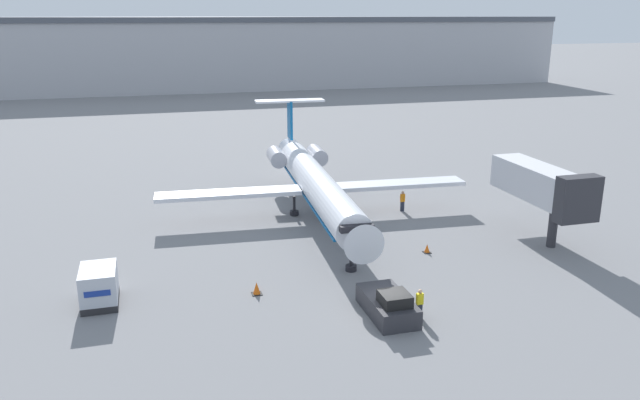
% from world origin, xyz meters
% --- Properties ---
extents(ground_plane, '(600.00, 600.00, 0.00)m').
position_xyz_m(ground_plane, '(0.00, 0.00, 0.00)').
color(ground_plane, slate).
extents(terminal_building, '(180.00, 16.80, 16.58)m').
position_xyz_m(terminal_building, '(0.00, 120.00, 8.32)').
color(terminal_building, '#B2B2B7').
rests_on(terminal_building, ground).
extents(airplane_main, '(27.50, 30.20, 8.58)m').
position_xyz_m(airplane_main, '(1.06, 19.64, 3.12)').
color(airplane_main, silver).
rests_on(airplane_main, ground).
extents(pushback_tug, '(2.37, 4.80, 1.87)m').
position_xyz_m(pushback_tug, '(0.17, 0.19, 0.70)').
color(pushback_tug, '#2D2D33').
rests_on(pushback_tug, ground).
extents(luggage_cart, '(2.15, 3.19, 2.35)m').
position_xyz_m(luggage_cart, '(-16.36, 6.45, 1.17)').
color(luggage_cart, '#232326').
rests_on(luggage_cart, ground).
extents(worker_near_tug, '(0.40, 0.25, 1.80)m').
position_xyz_m(worker_near_tug, '(1.85, -0.58, 0.95)').
color(worker_near_tug, '#232838').
rests_on(worker_near_tug, ground).
extents(worker_by_wing, '(0.40, 0.26, 1.88)m').
position_xyz_m(worker_by_wing, '(9.08, 18.93, 1.00)').
color(worker_by_wing, '#232838').
rests_on(worker_by_wing, ground).
extents(traffic_cone_left, '(0.66, 0.66, 0.81)m').
position_xyz_m(traffic_cone_left, '(-6.81, 5.21, 0.39)').
color(traffic_cone_left, black).
rests_on(traffic_cone_left, ground).
extents(traffic_cone_right, '(0.56, 0.56, 0.68)m').
position_xyz_m(traffic_cone_right, '(6.81, 8.87, 0.32)').
color(traffic_cone_right, black).
rests_on(traffic_cone_right, ground).
extents(jet_bridge, '(3.20, 10.21, 6.19)m').
position_xyz_m(jet_bridge, '(16.56, 9.19, 4.44)').
color(jet_bridge, '#2D2D33').
rests_on(jet_bridge, ground).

